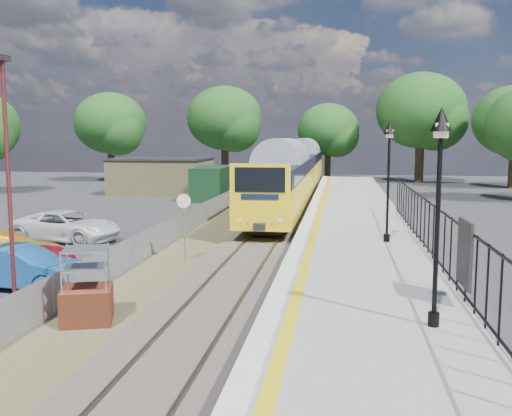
% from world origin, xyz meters
% --- Properties ---
extents(ground, '(120.00, 120.00, 0.00)m').
position_xyz_m(ground, '(0.00, 0.00, 0.00)').
color(ground, '#2D2D30').
rests_on(ground, ground).
extents(track_bed, '(5.90, 80.00, 0.29)m').
position_xyz_m(track_bed, '(-0.47, 9.67, 0.09)').
color(track_bed, '#473F38').
rests_on(track_bed, ground).
extents(platform, '(5.00, 70.00, 0.90)m').
position_xyz_m(platform, '(4.20, 8.00, 0.45)').
color(platform, gray).
rests_on(platform, ground).
extents(platform_edge, '(0.90, 70.00, 0.01)m').
position_xyz_m(platform_edge, '(2.14, 8.00, 0.90)').
color(platform_edge, silver).
rests_on(platform_edge, platform).
extents(victorian_lamp_south, '(0.44, 0.44, 4.60)m').
position_xyz_m(victorian_lamp_south, '(5.50, -4.00, 4.30)').
color(victorian_lamp_south, black).
rests_on(victorian_lamp_south, platform).
extents(victorian_lamp_north, '(0.44, 0.44, 4.60)m').
position_xyz_m(victorian_lamp_north, '(5.30, 6.00, 4.30)').
color(victorian_lamp_north, black).
rests_on(victorian_lamp_north, platform).
extents(palisade_fence, '(0.12, 26.00, 2.00)m').
position_xyz_m(palisade_fence, '(6.55, 2.24, 1.84)').
color(palisade_fence, black).
rests_on(palisade_fence, platform).
extents(wire_fence, '(0.06, 52.00, 1.20)m').
position_xyz_m(wire_fence, '(-4.20, 12.00, 0.60)').
color(wire_fence, '#999EA3').
rests_on(wire_fence, ground).
extents(outbuilding, '(10.80, 10.10, 3.12)m').
position_xyz_m(outbuilding, '(-10.91, 31.21, 1.52)').
color(outbuilding, tan).
rests_on(outbuilding, ground).
extents(tree_line, '(56.80, 43.80, 11.88)m').
position_xyz_m(tree_line, '(1.40, 42.00, 6.61)').
color(tree_line, '#332319').
rests_on(tree_line, ground).
extents(train, '(2.82, 40.83, 3.51)m').
position_xyz_m(train, '(0.00, 29.07, 2.34)').
color(train, yellow).
rests_on(train, ground).
extents(brick_plinth, '(1.61, 1.61, 2.06)m').
position_xyz_m(brick_plinth, '(-3.03, -2.41, 0.99)').
color(brick_plinth, brown).
rests_on(brick_plinth, ground).
extents(speed_sign, '(0.53, 0.19, 2.71)m').
position_xyz_m(speed_sign, '(-2.50, 5.18, 1.84)').
color(speed_sign, '#999EA3').
rests_on(speed_sign, ground).
extents(carpark_lamp, '(0.25, 0.50, 7.10)m').
position_xyz_m(carpark_lamp, '(-5.66, -1.48, 4.05)').
color(carpark_lamp, '#531B1D').
rests_on(carpark_lamp, ground).
extents(car_red, '(4.01, 2.62, 1.27)m').
position_xyz_m(car_red, '(-6.26, 1.65, 0.64)').
color(car_red, maroon).
rests_on(car_red, ground).
extents(car_blue, '(4.32, 1.75, 1.39)m').
position_xyz_m(car_blue, '(-6.71, 0.64, 0.70)').
color(car_blue, '#195297').
rests_on(car_blue, ground).
extents(car_yellow, '(4.74, 2.90, 1.28)m').
position_xyz_m(car_yellow, '(-9.17, 3.79, 0.64)').
color(car_yellow, gold).
rests_on(car_yellow, ground).
extents(car_white, '(5.53, 3.28, 1.44)m').
position_xyz_m(car_white, '(-9.27, 8.88, 0.72)').
color(car_white, white).
rests_on(car_white, ground).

